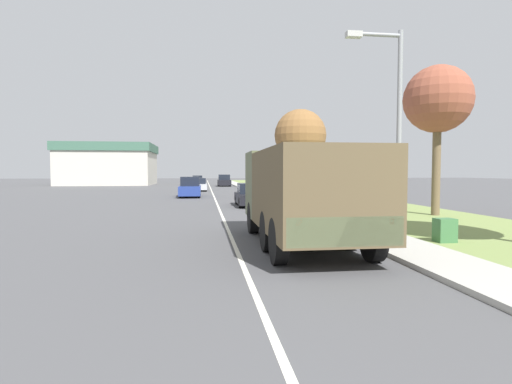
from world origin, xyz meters
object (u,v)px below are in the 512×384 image
(car_second_ahead, at_px, (190,188))
(lamp_post, at_px, (392,114))
(car_fourth_ahead, at_px, (224,181))
(military_truck, at_px, (303,190))
(car_third_ahead, at_px, (198,185))
(car_nearest_ahead, at_px, (251,196))
(car_farthest_ahead, at_px, (198,180))

(car_second_ahead, distance_m, lamp_post, 23.88)
(car_fourth_ahead, height_order, lamp_post, lamp_post)
(military_truck, relative_size, car_third_ahead, 1.63)
(car_second_ahead, height_order, car_third_ahead, car_second_ahead)
(car_second_ahead, bearing_deg, car_nearest_ahead, -66.99)
(car_second_ahead, height_order, car_fourth_ahead, car_fourth_ahead)
(military_truck, xyz_separation_m, car_farthest_ahead, (-3.77, 54.32, -0.90))
(lamp_post, bearing_deg, car_second_ahead, 105.91)
(military_truck, xyz_separation_m, car_fourth_ahead, (0.16, 46.72, -0.82))
(car_nearest_ahead, xyz_separation_m, car_farthest_ahead, (-3.87, 41.06, 0.04))
(lamp_post, bearing_deg, car_nearest_ahead, 100.55)
(car_farthest_ahead, bearing_deg, car_nearest_ahead, -84.61)
(military_truck, bearing_deg, car_farthest_ahead, 93.97)
(car_second_ahead, bearing_deg, car_farthest_ahead, 89.75)
(car_second_ahead, bearing_deg, military_truck, -80.24)
(military_truck, relative_size, lamp_post, 1.16)
(military_truck, distance_m, car_second_ahead, 23.05)
(military_truck, height_order, car_nearest_ahead, military_truck)
(car_second_ahead, relative_size, lamp_post, 0.79)
(car_nearest_ahead, bearing_deg, car_farthest_ahead, 95.39)
(car_third_ahead, bearing_deg, car_farthest_ahead, 90.98)
(car_fourth_ahead, height_order, car_farthest_ahead, car_fourth_ahead)
(car_third_ahead, bearing_deg, car_nearest_ahead, -79.90)
(car_third_ahead, relative_size, car_farthest_ahead, 1.00)
(military_truck, bearing_deg, lamp_post, -1.80)
(car_fourth_ahead, xyz_separation_m, car_farthest_ahead, (-3.92, 7.60, -0.08))
(car_nearest_ahead, bearing_deg, car_fourth_ahead, 89.91)
(car_farthest_ahead, bearing_deg, car_second_ahead, -90.25)
(military_truck, relative_size, car_farthest_ahead, 1.63)
(car_nearest_ahead, xyz_separation_m, car_third_ahead, (-3.50, 19.67, 0.01))
(lamp_post, bearing_deg, car_fourth_ahead, 92.97)
(car_third_ahead, relative_size, lamp_post, 0.71)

